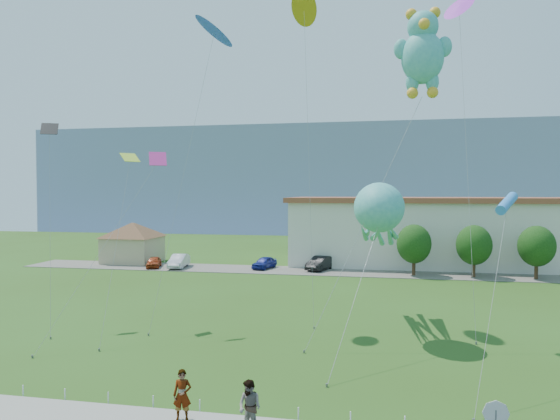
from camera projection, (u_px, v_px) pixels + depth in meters
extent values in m
plane|color=#2C4A14|center=(233.00, 400.00, 21.09)|extent=(160.00, 160.00, 0.00)
cube|color=#59544C|center=(320.00, 271.00, 55.46)|extent=(70.00, 6.00, 0.06)
cube|color=gray|center=(353.00, 179.00, 138.50)|extent=(160.00, 50.00, 25.00)
cube|color=tan|center=(133.00, 250.00, 62.80)|extent=(6.00, 6.00, 3.20)
pyramid|color=brown|center=(133.00, 230.00, 62.71)|extent=(9.20, 9.20, 1.80)
cube|color=beige|center=(546.00, 235.00, 59.35)|extent=(60.00, 14.00, 7.60)
cube|color=brown|center=(547.00, 200.00, 59.21)|extent=(61.00, 15.00, 0.60)
cylinder|color=red|center=(496.00, 413.00, 15.13)|extent=(0.76, 0.04, 0.76)
cylinder|color=white|center=(496.00, 413.00, 15.11)|extent=(0.80, 0.02, 0.80)
cylinder|color=white|center=(23.00, 391.00, 21.47)|extent=(0.05, 0.05, 0.50)
cylinder|color=white|center=(65.00, 394.00, 21.10)|extent=(0.05, 0.05, 0.50)
cylinder|color=white|center=(108.00, 398.00, 20.73)|extent=(0.05, 0.05, 0.50)
cylinder|color=white|center=(153.00, 402.00, 20.36)|extent=(0.05, 0.05, 0.50)
cylinder|color=white|center=(200.00, 406.00, 19.99)|extent=(0.05, 0.05, 0.50)
cylinder|color=white|center=(248.00, 410.00, 19.62)|extent=(0.05, 0.05, 0.50)
cylinder|color=white|center=(298.00, 414.00, 19.25)|extent=(0.05, 0.05, 0.50)
cylinder|color=white|center=(350.00, 418.00, 18.88)|extent=(0.05, 0.05, 0.50)
cylinder|color=#3F2B19|center=(414.00, 266.00, 52.59)|extent=(0.36, 0.36, 2.20)
ellipsoid|color=#14380F|center=(414.00, 244.00, 52.51)|extent=(3.60, 3.60, 4.14)
cylinder|color=#3F2B19|center=(474.00, 267.00, 51.48)|extent=(0.36, 0.36, 2.20)
ellipsoid|color=#14380F|center=(474.00, 245.00, 51.40)|extent=(3.60, 3.60, 4.14)
cylinder|color=#3F2B19|center=(536.00, 269.00, 50.36)|extent=(0.36, 0.36, 2.20)
ellipsoid|color=#14380F|center=(537.00, 246.00, 50.28)|extent=(3.60, 3.60, 4.14)
imported|color=gray|center=(182.00, 395.00, 19.03)|extent=(0.77, 0.57, 1.93)
imported|color=gray|center=(250.00, 407.00, 17.97)|extent=(1.15, 1.05, 1.92)
imported|color=#9B3313|center=(154.00, 262.00, 58.20)|extent=(2.48, 3.93, 1.25)
imported|color=silver|center=(179.00, 261.00, 58.04)|extent=(2.21, 4.82, 1.53)
imported|color=navy|center=(264.00, 263.00, 57.37)|extent=(2.60, 4.24, 1.35)
imported|color=black|center=(320.00, 263.00, 56.34)|extent=(3.07, 4.94, 1.54)
ellipsoid|color=teal|center=(379.00, 208.00, 29.80)|extent=(3.00, 3.91, 3.00)
sphere|color=white|center=(370.00, 202.00, 28.73)|extent=(0.47, 0.47, 0.47)
sphere|color=white|center=(389.00, 203.00, 28.53)|extent=(0.47, 0.47, 0.47)
cylinder|color=slate|center=(327.00, 385.00, 22.52)|extent=(0.10, 0.10, 0.16)
cylinder|color=gray|center=(356.00, 293.00, 25.68)|extent=(2.38, 7.16, 6.96)
ellipsoid|color=teal|center=(423.00, 58.00, 30.58)|extent=(2.58, 2.19, 3.22)
sphere|color=teal|center=(423.00, 27.00, 30.51)|extent=(1.88, 1.88, 1.88)
sphere|color=gold|center=(411.00, 14.00, 30.61)|extent=(0.69, 0.69, 0.69)
sphere|color=gold|center=(435.00, 13.00, 30.35)|extent=(0.69, 0.69, 0.69)
sphere|color=gold|center=(424.00, 24.00, 29.74)|extent=(0.69, 0.69, 0.69)
ellipsoid|color=teal|center=(401.00, 49.00, 30.79)|extent=(0.89, 0.63, 1.25)
ellipsoid|color=teal|center=(445.00, 47.00, 30.32)|extent=(0.89, 0.63, 1.25)
ellipsoid|color=teal|center=(412.00, 82.00, 30.74)|extent=(0.79, 0.69, 1.29)
ellipsoid|color=teal|center=(432.00, 82.00, 30.52)|extent=(0.79, 0.69, 1.29)
sphere|color=gold|center=(412.00, 93.00, 30.57)|extent=(0.69, 0.69, 0.69)
sphere|color=gold|center=(433.00, 92.00, 30.35)|extent=(0.69, 0.69, 0.69)
cylinder|color=slate|center=(304.00, 352.00, 27.31)|extent=(0.10, 0.10, 0.16)
cylinder|color=gray|center=(366.00, 216.00, 28.98)|extent=(6.62, 5.20, 14.56)
cylinder|color=#2E7CD0|center=(507.00, 203.00, 24.77)|extent=(0.50, 2.25, 0.87)
cylinder|color=gray|center=(492.00, 299.00, 21.90)|extent=(2.73, 6.67, 7.93)
cone|color=gold|center=(304.00, 8.00, 35.67)|extent=(1.80, 1.33, 1.33)
cylinder|color=slate|center=(314.00, 328.00, 32.11)|extent=(0.10, 0.10, 0.16)
cylinder|color=gray|center=(309.00, 160.00, 33.90)|extent=(1.29, 4.20, 21.68)
cube|color=black|center=(49.00, 129.00, 34.30)|extent=(1.29, 1.29, 0.86)
cylinder|color=slate|center=(51.00, 338.00, 29.91)|extent=(0.10, 0.10, 0.16)
cylinder|color=gray|center=(50.00, 227.00, 32.11)|extent=(2.99, 4.40, 12.84)
cube|color=#B1D832|center=(130.00, 157.00, 33.68)|extent=(1.29, 1.29, 0.86)
cylinder|color=slate|center=(99.00, 350.00, 27.63)|extent=(0.10, 0.10, 0.16)
cylinder|color=gray|center=(116.00, 245.00, 30.66)|extent=(1.33, 6.33, 10.83)
cube|color=#EC3499|center=(158.00, 159.00, 32.48)|extent=(1.29, 1.29, 0.86)
cylinder|color=slate|center=(32.00, 357.00, 26.48)|extent=(0.10, 0.10, 0.16)
cylinder|color=gray|center=(101.00, 249.00, 29.49)|extent=(3.96, 7.27, 10.66)
cone|color=#BE35D5|center=(459.00, 7.00, 34.26)|extent=(1.80, 1.33, 1.33)
cylinder|color=slate|center=(476.00, 343.00, 28.82)|extent=(0.10, 0.10, 0.16)
cylinder|color=gray|center=(467.00, 161.00, 31.55)|extent=(0.21, 6.29, 21.25)
cone|color=blue|center=(214.00, 31.00, 34.43)|extent=(1.80, 1.33, 1.33)
cylinder|color=slate|center=(148.00, 334.00, 30.60)|extent=(0.10, 0.10, 0.16)
cylinder|color=gray|center=(183.00, 175.00, 32.51)|extent=(2.66, 5.14, 19.64)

